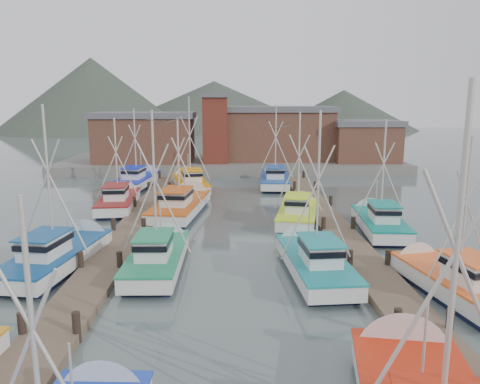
{
  "coord_description": "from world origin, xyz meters",
  "views": [
    {
      "loc": [
        -0.32,
        -25.17,
        8.87
      ],
      "look_at": [
        0.44,
        6.75,
        2.6
      ],
      "focal_mm": 35.0,
      "sensor_mm": 36.0,
      "label": 1
    }
  ],
  "objects_px": {
    "boat_8": "(182,205)",
    "boat_4": "(159,255)",
    "boat_12": "(190,183)",
    "lookout_tower": "(215,128)"
  },
  "relations": [
    {
      "from": "lookout_tower",
      "to": "boat_12",
      "type": "height_order",
      "value": "lookout_tower"
    },
    {
      "from": "lookout_tower",
      "to": "boat_8",
      "type": "bearing_deg",
      "value": -95.54
    },
    {
      "from": "boat_4",
      "to": "boat_12",
      "type": "distance_m",
      "value": 22.61
    },
    {
      "from": "boat_8",
      "to": "boat_12",
      "type": "bearing_deg",
      "value": 99.23
    },
    {
      "from": "boat_4",
      "to": "boat_12",
      "type": "xyz_separation_m",
      "value": [
        -0.2,
        22.61,
        0.0
      ]
    },
    {
      "from": "lookout_tower",
      "to": "boat_4",
      "type": "distance_m",
      "value": 34.46
    },
    {
      "from": "boat_4",
      "to": "boat_8",
      "type": "relative_size",
      "value": 0.87
    },
    {
      "from": "boat_12",
      "to": "boat_4",
      "type": "bearing_deg",
      "value": -101.11
    },
    {
      "from": "boat_4",
      "to": "boat_8",
      "type": "height_order",
      "value": "boat_4"
    },
    {
      "from": "boat_8",
      "to": "boat_4",
      "type": "bearing_deg",
      "value": -82.09
    }
  ]
}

